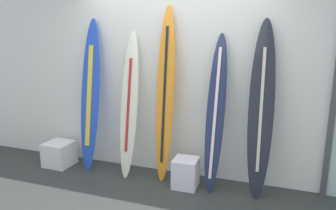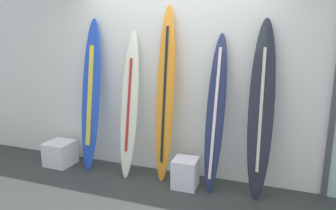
% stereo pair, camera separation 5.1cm
% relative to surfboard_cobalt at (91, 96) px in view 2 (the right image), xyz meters
% --- Properties ---
extents(wall_back, '(7.20, 0.20, 2.80)m').
position_rel_surfboard_cobalt_xyz_m(wall_back, '(1.14, 0.33, 0.36)').
color(wall_back, silver).
rests_on(wall_back, ground).
extents(surfboard_cobalt, '(0.31, 0.40, 2.09)m').
position_rel_surfboard_cobalt_xyz_m(surfboard_cobalt, '(0.00, 0.00, 0.00)').
color(surfboard_cobalt, blue).
rests_on(surfboard_cobalt, ground).
extents(surfboard_ivory, '(0.25, 0.43, 1.92)m').
position_rel_surfboard_cobalt_xyz_m(surfboard_ivory, '(0.60, -0.01, -0.08)').
color(surfboard_ivory, silver).
rests_on(surfboard_ivory, ground).
extents(surfboard_sunset, '(0.24, 0.36, 2.23)m').
position_rel_surfboard_cobalt_xyz_m(surfboard_sunset, '(1.09, 0.02, 0.06)').
color(surfboard_sunset, orange).
rests_on(surfboard_sunset, ground).
extents(surfboard_navy, '(0.25, 0.46, 1.89)m').
position_rel_surfboard_cobalt_xyz_m(surfboard_navy, '(1.74, -0.01, -0.10)').
color(surfboard_navy, '#202A4E').
rests_on(surfboard_navy, ground).
extents(surfboard_charcoal, '(0.30, 0.41, 2.05)m').
position_rel_surfboard_cobalt_xyz_m(surfboard_charcoal, '(2.26, -0.01, -0.03)').
color(surfboard_charcoal, '#20262F').
rests_on(surfboard_charcoal, ground).
extents(display_block_left, '(0.31, 0.31, 0.37)m').
position_rel_surfboard_cobalt_xyz_m(display_block_left, '(1.41, -0.13, -0.86)').
color(display_block_left, white).
rests_on(display_block_left, ground).
extents(display_block_center, '(0.37, 0.37, 0.34)m').
position_rel_surfboard_cobalt_xyz_m(display_block_center, '(-0.51, -0.10, -0.87)').
color(display_block_center, white).
rests_on(display_block_center, ground).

